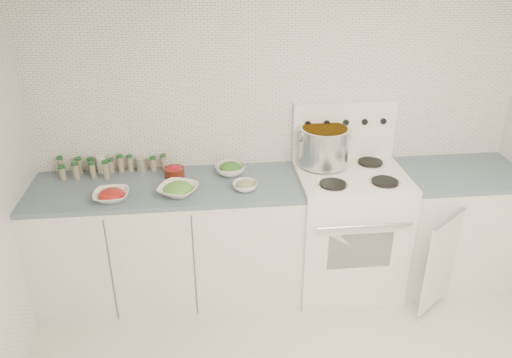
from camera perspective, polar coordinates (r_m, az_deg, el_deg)
name	(u,v)px	position (r m, az deg, el deg)	size (l,w,h in m)	color
room_walls	(331,165)	(2.16, 8.59, 1.56)	(3.54, 3.04, 2.52)	white
counter_left	(170,241)	(3.69, -9.77, -6.97)	(1.85, 0.62, 0.90)	white
stove	(347,226)	(3.78, 10.34, -5.28)	(0.76, 0.70, 1.36)	white
counter_right	(452,225)	(4.10, 21.45, -4.92)	(0.89, 0.87, 0.90)	white
stock_pot	(324,145)	(3.61, 7.77, 3.93)	(0.38, 0.36, 0.27)	silver
bowl_tomato	(111,195)	(3.35, -16.22, -1.77)	(0.23, 0.23, 0.08)	white
bowl_snowpea	(178,189)	(3.32, -8.89, -1.17)	(0.33, 0.33, 0.08)	white
bowl_broccoli	(230,169)	(3.56, -2.95, 1.19)	(0.25, 0.25, 0.09)	white
bowl_zucchini	(245,185)	(3.34, -1.27, -0.75)	(0.19, 0.19, 0.07)	white
bowl_pepper	(174,172)	(3.56, -9.31, 0.85)	(0.14, 0.14, 0.09)	#5A1C0F
salt_canister	(101,164)	(3.74, -17.27, 1.61)	(0.06, 0.06, 0.13)	white
tin_can	(142,164)	(3.70, -12.92, 1.66)	(0.08, 0.08, 0.10)	#B3AF97
spice_cluster	(102,167)	(3.70, -17.15, 1.37)	(0.76, 0.15, 0.14)	gray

